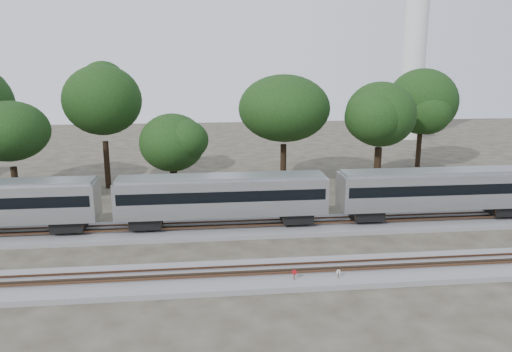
{
  "coord_description": "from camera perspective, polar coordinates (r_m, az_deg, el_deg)",
  "views": [
    {
      "loc": [
        -0.42,
        -36.22,
        15.32
      ],
      "look_at": [
        4.14,
        5.0,
        5.23
      ],
      "focal_mm": 35.0,
      "sensor_mm": 36.0,
      "label": 1
    }
  ],
  "objects": [
    {
      "name": "track_far",
      "position": [
        44.84,
        -5.43,
        -6.08
      ],
      "size": [
        160.0,
        5.0,
        0.73
      ],
      "color": "slate",
      "rests_on": "ground"
    },
    {
      "name": "tree_5",
      "position": [
        58.69,
        3.22,
        7.73
      ],
      "size": [
        9.42,
        9.42,
        13.29
      ],
      "color": "black",
      "rests_on": "ground"
    },
    {
      "name": "switch_stand_red",
      "position": [
        34.68,
        4.39,
        -11.26
      ],
      "size": [
        0.34,
        0.16,
        1.13
      ],
      "rotation": [
        0.0,
        0.0,
        -0.38
      ],
      "color": "#512D19",
      "rests_on": "ground"
    },
    {
      "name": "tree_6",
      "position": [
        60.48,
        14.04,
        6.84
      ],
      "size": [
        8.7,
        8.7,
        12.26
      ],
      "color": "black",
      "rests_on": "ground"
    },
    {
      "name": "tree_4",
      "position": [
        54.01,
        -9.54,
        3.78
      ],
      "size": [
        6.34,
        6.34,
        8.94
      ],
      "color": "black",
      "rests_on": "ground"
    },
    {
      "name": "switch_lever",
      "position": [
        34.55,
        6.92,
        -12.47
      ],
      "size": [
        0.57,
        0.46,
        0.3
      ],
      "primitive_type": "cube",
      "rotation": [
        0.0,
        0.0,
        -0.35
      ],
      "color": "#512D19",
      "rests_on": "ground"
    },
    {
      "name": "tree_2",
      "position": [
        55.54,
        -26.37,
        4.6
      ],
      "size": [
        8.06,
        8.06,
        11.37
      ],
      "color": "black",
      "rests_on": "ground"
    },
    {
      "name": "switch_stand_white",
      "position": [
        35.32,
        9.39,
        -11.06
      ],
      "size": [
        0.32,
        0.11,
        1.01
      ],
      "rotation": [
        0.0,
        0.0,
        0.25
      ],
      "color": "#512D19",
      "rests_on": "ground"
    },
    {
      "name": "train",
      "position": [
        45.42,
        8.91,
        -1.76
      ],
      "size": [
        115.54,
        3.3,
        4.87
      ],
      "color": "#B6B8BD",
      "rests_on": "ground"
    },
    {
      "name": "tree_3",
      "position": [
        59.88,
        -17.15,
        8.27
      ],
      "size": [
        10.48,
        10.48,
        14.78
      ],
      "color": "black",
      "rests_on": "ground"
    },
    {
      "name": "ground",
      "position": [
        39.33,
        -5.27,
        -9.31
      ],
      "size": [
        160.0,
        160.0,
        0.0
      ],
      "primitive_type": "plane",
      "color": "#383328",
      "rests_on": "ground"
    },
    {
      "name": "tree_7",
      "position": [
        71.89,
        18.47,
        8.06
      ],
      "size": [
        9.32,
        9.32,
        13.14
      ],
      "color": "black",
      "rests_on": "ground"
    },
    {
      "name": "track_near",
      "position": [
        35.59,
        -5.14,
        -11.51
      ],
      "size": [
        160.0,
        5.0,
        0.73
      ],
      "color": "slate",
      "rests_on": "ground"
    }
  ]
}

